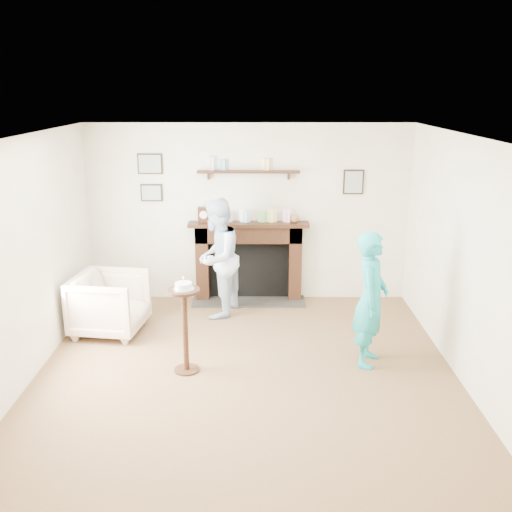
# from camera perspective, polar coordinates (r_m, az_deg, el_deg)

# --- Properties ---
(ground) EXTENTS (5.00, 5.00, 0.00)m
(ground) POSITION_cam_1_polar(r_m,az_deg,el_deg) (6.11, -1.04, -12.40)
(ground) COLOR brown
(ground) RESTS_ON ground
(room_shell) EXTENTS (4.54, 5.02, 2.52)m
(room_shell) POSITION_cam_1_polar(r_m,az_deg,el_deg) (6.19, -1.00, 4.09)
(room_shell) COLOR beige
(room_shell) RESTS_ON ground
(armchair) EXTENTS (0.94, 0.92, 0.76)m
(armchair) POSITION_cam_1_polar(r_m,az_deg,el_deg) (7.46, -14.21, -7.36)
(armchair) COLOR tan
(armchair) RESTS_ON ground
(man) EXTENTS (0.80, 0.91, 1.59)m
(man) POSITION_cam_1_polar(r_m,az_deg,el_deg) (7.78, -3.81, -5.83)
(man) COLOR silver
(man) RESTS_ON ground
(woman) EXTENTS (0.51, 0.63, 1.50)m
(woman) POSITION_cam_1_polar(r_m,az_deg,el_deg) (6.61, 11.04, -10.36)
(woman) COLOR teal
(woman) RESTS_ON ground
(pedestal_table) EXTENTS (0.34, 0.34, 1.08)m
(pedestal_table) POSITION_cam_1_polar(r_m,az_deg,el_deg) (6.08, -7.15, -5.76)
(pedestal_table) COLOR black
(pedestal_table) RESTS_ON ground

